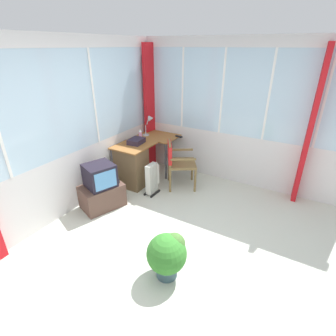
# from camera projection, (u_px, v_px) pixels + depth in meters

# --- Properties ---
(ground) EXTENTS (5.47, 4.86, 0.06)m
(ground) POSITION_uv_depth(u_px,v_px,m) (179.00, 257.00, 3.23)
(ground) COLOR beige
(north_window_panel) EXTENTS (4.47, 0.07, 2.52)m
(north_window_panel) POSITION_uv_depth(u_px,v_px,m) (57.00, 134.00, 3.57)
(north_window_panel) COLOR silver
(north_window_panel) RESTS_ON ground
(east_window_panel) EXTENTS (0.07, 3.86, 2.52)m
(east_window_panel) POSITION_uv_depth(u_px,v_px,m) (242.00, 116.00, 4.44)
(east_window_panel) COLOR silver
(east_window_panel) RESTS_ON ground
(curtain_corner) EXTENTS (0.31, 0.10, 2.42)m
(curtain_corner) POSITION_uv_depth(u_px,v_px,m) (150.00, 109.00, 5.19)
(curtain_corner) COLOR red
(curtain_corner) RESTS_ON ground
(curtain_east_far) EXTENTS (0.31, 0.10, 2.42)m
(curtain_east_far) POSITION_uv_depth(u_px,v_px,m) (310.00, 130.00, 3.91)
(curtain_east_far) COLOR red
(curtain_east_far) RESTS_ON ground
(desk) EXTENTS (1.31, 0.76, 0.75)m
(desk) POSITION_uv_depth(u_px,v_px,m) (133.00, 164.00, 4.70)
(desk) COLOR #986230
(desk) RESTS_ON ground
(desk_lamp) EXTENTS (0.23, 0.20, 0.39)m
(desk_lamp) POSITION_uv_depth(u_px,v_px,m) (150.00, 122.00, 5.02)
(desk_lamp) COLOR #B2B7BC
(desk_lamp) RESTS_ON desk
(tv_remote) EXTENTS (0.07, 0.16, 0.02)m
(tv_remote) POSITION_uv_depth(u_px,v_px,m) (179.00, 136.00, 5.00)
(tv_remote) COLOR black
(tv_remote) RESTS_ON desk
(spray_bottle) EXTENTS (0.06, 0.06, 0.22)m
(spray_bottle) POSITION_uv_depth(u_px,v_px,m) (140.00, 135.00, 4.80)
(spray_bottle) COLOR pink
(spray_bottle) RESTS_ON desk
(paper_tray) EXTENTS (0.32, 0.26, 0.09)m
(paper_tray) POSITION_uv_depth(u_px,v_px,m) (136.00, 141.00, 4.65)
(paper_tray) COLOR #2A2132
(paper_tray) RESTS_ON desk
(wooden_armchair) EXTENTS (0.66, 0.66, 0.85)m
(wooden_armchair) POSITION_uv_depth(u_px,v_px,m) (176.00, 159.00, 4.56)
(wooden_armchair) COLOR olive
(wooden_armchair) RESTS_ON ground
(tv_on_stand) EXTENTS (0.75, 0.64, 0.74)m
(tv_on_stand) POSITION_uv_depth(u_px,v_px,m) (102.00, 188.00, 4.06)
(tv_on_stand) COLOR brown
(tv_on_stand) RESTS_ON ground
(space_heater) EXTENTS (0.31, 0.18, 0.56)m
(space_heater) POSITION_uv_depth(u_px,v_px,m) (153.00, 178.00, 4.45)
(space_heater) COLOR silver
(space_heater) RESTS_ON ground
(potted_plant) EXTENTS (0.45, 0.45, 0.54)m
(potted_plant) POSITION_uv_depth(u_px,v_px,m) (168.00, 254.00, 2.81)
(potted_plant) COLOR #365158
(potted_plant) RESTS_ON ground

